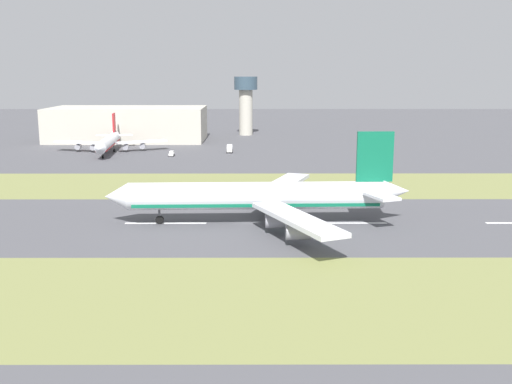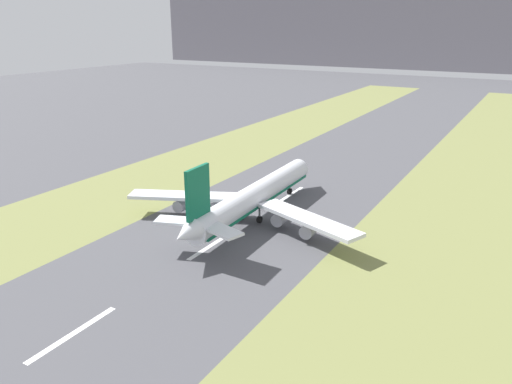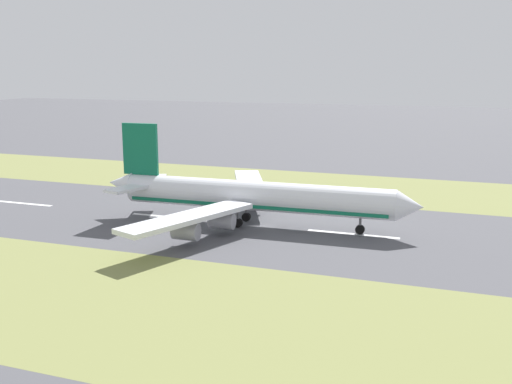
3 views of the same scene
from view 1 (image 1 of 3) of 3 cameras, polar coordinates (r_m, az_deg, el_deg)
The scene contains 11 objects.
ground_plane at distance 132.61m, azimuth -0.86°, elevation -2.98°, with size 800.00×800.00×0.00m, color #4C4C51.
grass_median_west at distance 89.75m, azimuth -1.22°, elevation -10.18°, with size 40.00×600.00×0.01m, color olive.
grass_median_east at distance 176.53m, azimuth -0.68°, elevation 0.68°, with size 40.00×600.00×0.01m, color olive.
centreline_dash_mid at distance 134.14m, azimuth 8.59°, elevation -2.94°, with size 1.20×18.00×0.01m, color silver.
centreline_dash_far at distance 134.05m, azimuth -8.59°, elevation -2.95°, with size 1.20×18.00×0.01m, color silver.
airplane_main_jet at distance 131.49m, azimuth 0.83°, elevation -0.41°, with size 64.10×67.14×20.20m.
terminal_building at distance 295.76m, azimuth -12.09°, elevation 6.36°, with size 36.00×73.29×15.88m, color #BCB7A8.
control_tower at distance 313.55m, azimuth -0.98°, elevation 8.83°, with size 12.00×12.00×30.06m.
airplane_parked_apron at distance 253.58m, azimuth -13.85°, elevation 4.66°, with size 49.48×47.01×14.87m.
service_truck at distance 247.06m, azimuth -2.53°, elevation 4.17°, with size 6.05×2.66×3.10m.
apron_car at distance 238.53m, azimuth -8.04°, elevation 3.64°, with size 4.42×2.08×2.03m.
Camera 1 is at (-128.38, -1.68, 33.17)m, focal length 42.00 mm.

